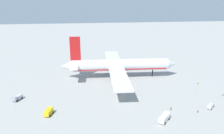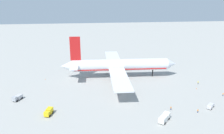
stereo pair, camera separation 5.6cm
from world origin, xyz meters
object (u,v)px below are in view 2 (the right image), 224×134
(service_van, at_px, (211,106))
(ground_worker_0, at_px, (171,108))
(airliner, at_px, (118,65))
(service_truck_2, at_px, (164,118))
(ground_worker_1, at_px, (198,111))
(ground_worker_3, at_px, (223,94))
(service_truck_0, at_px, (49,112))
(traffic_cone_1, at_px, (82,63))
(service_truck_1, at_px, (17,98))
(traffic_cone_0, at_px, (45,79))
(traffic_cone_2, at_px, (197,88))
(ground_worker_2, at_px, (198,82))

(service_van, xyz_separation_m, ground_worker_0, (-17.75, 0.66, -0.17))
(airliner, relative_size, service_truck_2, 11.83)
(ground_worker_1, distance_m, ground_worker_3, 24.74)
(service_truck_0, bearing_deg, traffic_cone_1, 79.43)
(service_truck_1, xyz_separation_m, traffic_cone_0, (8.78, 26.63, -1.04))
(airliner, distance_m, traffic_cone_1, 40.79)
(service_truck_0, height_order, traffic_cone_1, service_truck_0)
(traffic_cone_0, bearing_deg, service_truck_1, -108.26)
(traffic_cone_0, xyz_separation_m, traffic_cone_2, (81.08, -25.14, 0.00))
(service_truck_2, xyz_separation_m, traffic_cone_0, (-52.62, 54.02, -1.25))
(service_truck_2, xyz_separation_m, ground_worker_3, (36.69, 18.62, -0.67))
(ground_worker_2, relative_size, traffic_cone_1, 3.22)
(service_truck_1, relative_size, ground_worker_1, 3.32)
(ground_worker_0, bearing_deg, traffic_cone_1, 115.52)
(ground_worker_0, bearing_deg, ground_worker_2, 45.29)
(airliner, bearing_deg, ground_worker_2, -22.17)
(airliner, height_order, service_truck_0, airliner)
(service_truck_0, height_order, service_truck_1, service_truck_0)
(traffic_cone_0, bearing_deg, airliner, -2.14)
(service_van, xyz_separation_m, ground_worker_2, (8.77, 27.44, -0.13))
(service_truck_2, relative_size, traffic_cone_1, 11.70)
(service_van, relative_size, ground_worker_2, 2.65)
(service_truck_0, bearing_deg, service_truck_1, 135.37)
(service_truck_0, height_order, ground_worker_1, service_truck_0)
(ground_worker_0, xyz_separation_m, traffic_cone_0, (-58.69, 45.53, -0.59))
(service_truck_2, height_order, ground_worker_2, service_truck_2)
(ground_worker_2, height_order, traffic_cone_0, ground_worker_2)
(service_truck_1, relative_size, traffic_cone_1, 10.14)
(service_truck_1, height_order, service_van, service_truck_1)
(ground_worker_2, bearing_deg, traffic_cone_1, 141.31)
(traffic_cone_1, bearing_deg, traffic_cone_0, -123.78)
(ground_worker_3, bearing_deg, traffic_cone_2, 128.75)
(airliner, relative_size, traffic_cone_1, 138.42)
(ground_worker_3, distance_m, traffic_cone_0, 96.07)
(traffic_cone_0, bearing_deg, traffic_cone_1, 56.22)
(traffic_cone_1, bearing_deg, airliner, -57.45)
(ground_worker_2, height_order, ground_worker_3, ground_worker_2)
(ground_worker_0, height_order, traffic_cone_0, ground_worker_0)
(service_truck_0, height_order, ground_worker_0, service_truck_0)
(ground_worker_1, bearing_deg, ground_worker_0, 159.34)
(service_truck_0, distance_m, service_van, 68.97)
(service_van, distance_m, ground_worker_0, 17.76)
(ground_worker_1, height_order, ground_worker_3, ground_worker_3)
(service_truck_0, relative_size, ground_worker_3, 3.17)
(service_truck_1, distance_m, ground_worker_2, 94.32)
(service_van, xyz_separation_m, ground_worker_1, (-7.53, -3.20, -0.18))
(service_van, distance_m, traffic_cone_1, 95.72)
(ground_worker_1, distance_m, ground_worker_2, 34.71)
(service_truck_2, height_order, traffic_cone_0, service_truck_2)
(service_truck_0, relative_size, ground_worker_1, 3.21)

